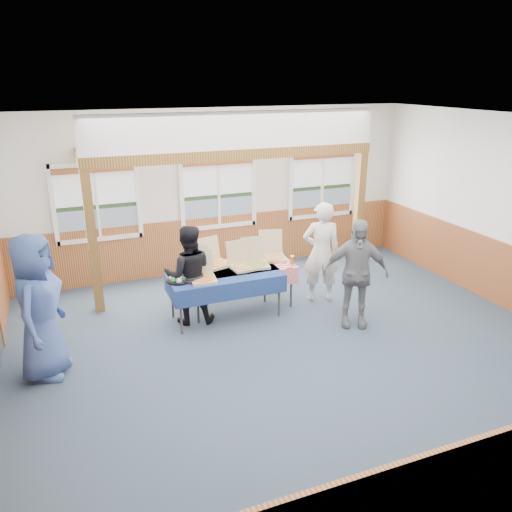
{
  "coord_description": "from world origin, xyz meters",
  "views": [
    {
      "loc": [
        -2.83,
        -5.78,
        3.73
      ],
      "look_at": [
        -0.17,
        1.0,
        1.11
      ],
      "focal_mm": 35.0,
      "sensor_mm": 36.0,
      "label": 1
    }
  ],
  "objects_px": {
    "person_grey": "(355,273)",
    "woman_white": "(321,252)",
    "man_blue": "(38,307)",
    "table_left": "(225,278)",
    "woman_black": "(189,275)",
    "table_right": "(240,269)"
  },
  "relations": [
    {
      "from": "person_grey",
      "to": "woman_white",
      "type": "bearing_deg",
      "value": 117.38
    },
    {
      "from": "man_blue",
      "to": "person_grey",
      "type": "xyz_separation_m",
      "value": [
        4.53,
        -0.25,
        -0.11
      ]
    },
    {
      "from": "woman_white",
      "to": "man_blue",
      "type": "height_order",
      "value": "man_blue"
    },
    {
      "from": "table_left",
      "to": "man_blue",
      "type": "xyz_separation_m",
      "value": [
        -2.73,
        -0.72,
        0.28
      ]
    },
    {
      "from": "woman_black",
      "to": "man_blue",
      "type": "xyz_separation_m",
      "value": [
        -2.15,
        -0.79,
        0.17
      ]
    },
    {
      "from": "table_right",
      "to": "person_grey",
      "type": "distance_m",
      "value": 1.92
    },
    {
      "from": "table_right",
      "to": "man_blue",
      "type": "bearing_deg",
      "value": -139.73
    },
    {
      "from": "man_blue",
      "to": "person_grey",
      "type": "height_order",
      "value": "man_blue"
    },
    {
      "from": "table_left",
      "to": "woman_white",
      "type": "xyz_separation_m",
      "value": [
        1.75,
        0.05,
        0.19
      ]
    },
    {
      "from": "table_left",
      "to": "woman_black",
      "type": "height_order",
      "value": "woman_black"
    },
    {
      "from": "woman_black",
      "to": "man_blue",
      "type": "bearing_deg",
      "value": 33.25
    },
    {
      "from": "table_right",
      "to": "person_grey",
      "type": "bearing_deg",
      "value": -17.51
    },
    {
      "from": "woman_white",
      "to": "person_grey",
      "type": "height_order",
      "value": "woman_white"
    },
    {
      "from": "table_left",
      "to": "table_right",
      "type": "xyz_separation_m",
      "value": [
        0.34,
        0.26,
        0.0
      ]
    },
    {
      "from": "woman_white",
      "to": "woman_black",
      "type": "distance_m",
      "value": 2.33
    },
    {
      "from": "table_left",
      "to": "person_grey",
      "type": "bearing_deg",
      "value": -49.07
    },
    {
      "from": "woman_black",
      "to": "man_blue",
      "type": "height_order",
      "value": "man_blue"
    },
    {
      "from": "person_grey",
      "to": "woman_black",
      "type": "bearing_deg",
      "value": -179.06
    },
    {
      "from": "table_left",
      "to": "table_right",
      "type": "height_order",
      "value": "same"
    },
    {
      "from": "table_right",
      "to": "man_blue",
      "type": "relative_size",
      "value": 1.01
    },
    {
      "from": "table_right",
      "to": "woman_black",
      "type": "distance_m",
      "value": 0.94
    },
    {
      "from": "table_right",
      "to": "woman_black",
      "type": "bearing_deg",
      "value": -145.66
    }
  ]
}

